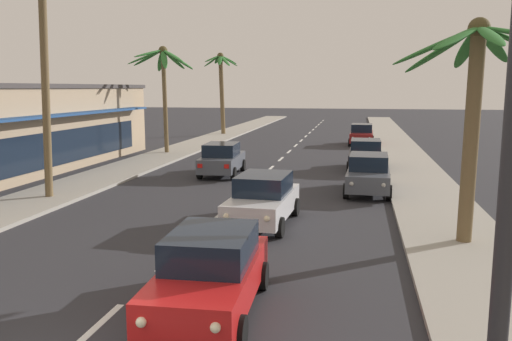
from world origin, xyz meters
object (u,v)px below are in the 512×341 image
Objects in this scene: sedan_parked_far_kerb at (368,173)px; palm_left_farthest at (221,79)px; palm_left_second at (43,16)px; sedan_parked_mid_kerb at (365,155)px; sedan_oncoming_far at (222,159)px; palm_right_second at (475,87)px; sedan_parked_nearest_kerb at (362,134)px; palm_left_third at (164,70)px; sedan_third_in_queue at (263,199)px; traffic_signal_mast at (199,4)px; sedan_lead_at_stop_bar at (211,272)px.

sedan_parked_far_kerb is 0.57× the size of palm_left_farthest.
sedan_parked_mid_kerb is at bearing 39.97° from palm_left_second.
sedan_parked_far_kerb is at bearing -62.83° from palm_left_farthest.
sedan_oncoming_far is 15.22m from palm_right_second.
sedan_oncoming_far is 17.76m from sedan_parked_nearest_kerb.
palm_left_third is at bearing 93.09° from palm_left_second.
sedan_third_in_queue is 0.46× the size of palm_left_second.
palm_left_third reaches higher than sedan_oncoming_far.
palm_left_third is (-6.02, 7.69, 4.85)m from sedan_oncoming_far.
traffic_signal_mast is at bearing -95.51° from sedan_parked_mid_kerb.
palm_left_farthest is at bearing 124.41° from sedan_parked_mid_kerb.
sedan_parked_nearest_kerb is at bearing 90.70° from sedan_parked_mid_kerb.
sedan_lead_at_stop_bar is (-1.01, 3.77, -4.64)m from traffic_signal_mast.
traffic_signal_mast reaches higher than sedan_oncoming_far.
traffic_signal_mast is at bearing -75.57° from palm_left_farthest.
sedan_parked_nearest_kerb is at bearing 32.75° from palm_left_third.
sedan_third_in_queue is at bearing -59.99° from palm_left_third.
palm_left_second is at bearing -140.03° from sedan_parked_mid_kerb.
palm_left_third is at bearing 131.08° from palm_right_second.
palm_right_second is (2.85, -26.99, 3.71)m from sedan_parked_nearest_kerb.
palm_left_second is (-9.10, 2.16, 6.43)m from sedan_third_in_queue.
sedan_parked_far_kerb is at bearing -24.33° from sedan_oncoming_far.
sedan_lead_at_stop_bar and sedan_oncoming_far have the same top height.
sedan_lead_at_stop_bar is 13.64m from sedan_parked_far_kerb.
palm_left_second is (-12.60, -10.56, 6.43)m from sedan_parked_mid_kerb.
traffic_signal_mast reaches higher than sedan_parked_nearest_kerb.
traffic_signal_mast is 2.51× the size of sedan_third_in_queue.
traffic_signal_mast is 2.53× the size of sedan_parked_far_kerb.
sedan_oncoming_far is at bearing 103.90° from sedan_lead_at_stop_bar.
traffic_signal_mast is 1.56× the size of palm_left_third.
sedan_parked_far_kerb is (2.32, 17.00, -4.64)m from traffic_signal_mast.
sedan_parked_mid_kerb is at bearing 80.60° from sedan_lead_at_stop_bar.
palm_left_second is (-5.21, -7.31, 6.43)m from sedan_oncoming_far.
sedan_third_in_queue and sedan_oncoming_far have the same top height.
sedan_parked_nearest_kerb is 16.48m from palm_left_third.
traffic_signal_mast is at bearing -97.79° from sedan_parked_far_kerb.
sedan_parked_mid_kerb is (0.16, -12.96, 0.00)m from sedan_parked_nearest_kerb.
palm_left_second reaches higher than traffic_signal_mast.
sedan_parked_mid_kerb is (3.50, 12.72, 0.00)m from sedan_third_in_queue.
traffic_signal_mast is 2.54× the size of sedan_parked_mid_kerb.
palm_left_farthest reaches higher than sedan_lead_at_stop_bar.
sedan_parked_far_kerb is at bearing -39.41° from palm_left_third.
palm_left_second is (-10.32, 13.06, 1.80)m from traffic_signal_mast.
sedan_parked_mid_kerb is 0.46× the size of palm_left_second.
palm_left_third is at bearing 120.01° from sedan_third_in_queue.
traffic_signal_mast is 36.93m from sedan_parked_nearest_kerb.
sedan_lead_at_stop_bar is at bearing -104.15° from sedan_parked_far_kerb.
sedan_parked_far_kerb is (3.33, 13.23, 0.00)m from sedan_lead_at_stop_bar.
sedan_lead_at_stop_bar is 0.62× the size of palm_left_third.
sedan_oncoming_far is at bearing 104.11° from traffic_signal_mast.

